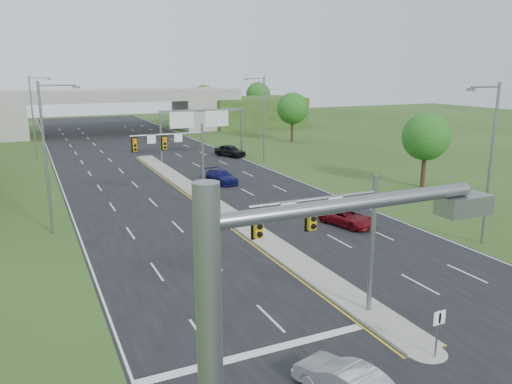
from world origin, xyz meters
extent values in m
plane|color=#294418|center=(0.00, 0.00, 0.00)|extent=(240.00, 240.00, 0.00)
cube|color=black|center=(0.00, 35.00, 0.01)|extent=(24.00, 160.00, 0.02)
cube|color=gray|center=(0.00, 23.00, 0.10)|extent=(2.00, 54.00, 0.16)
cone|color=gray|center=(0.00, -4.00, 0.10)|extent=(2.00, 2.00, 0.16)
cube|color=gold|center=(-1.15, 23.00, 0.03)|extent=(0.12, 54.00, 0.01)
cube|color=gold|center=(1.15, 23.00, 0.03)|extent=(0.12, 54.00, 0.01)
cube|color=silver|center=(-11.80, 35.00, 0.03)|extent=(0.12, 160.00, 0.01)
cube|color=silver|center=(11.80, 35.00, 0.03)|extent=(0.12, 160.00, 0.01)
cube|color=silver|center=(-6.50, -1.00, 0.03)|extent=(10.50, 0.50, 0.01)
cylinder|color=slate|center=(0.00, 0.00, 3.50)|extent=(0.24, 0.24, 7.00)
cylinder|color=slate|center=(-3.25, 0.00, 6.20)|extent=(6.50, 0.16, 0.16)
cube|color=#BC910B|center=(-3.58, -0.25, 5.45)|extent=(0.35, 0.25, 1.10)
cube|color=#BC910B|center=(-6.17, -0.25, 5.45)|extent=(0.35, 0.25, 1.10)
cube|color=black|center=(-3.58, -0.11, 5.45)|extent=(0.55, 0.04, 1.30)
cube|color=black|center=(-6.17, -0.11, 5.45)|extent=(0.55, 0.04, 1.30)
sphere|color=#FF0C05|center=(-3.58, -0.38, 5.80)|extent=(0.20, 0.20, 0.20)
sphere|color=#FF0C05|center=(-6.17, -0.38, 5.80)|extent=(0.20, 0.20, 0.20)
cube|color=white|center=(-4.68, -0.10, 5.85)|extent=(0.75, 0.04, 0.75)
cube|color=white|center=(-2.27, -0.10, 5.85)|extent=(0.75, 0.04, 0.75)
cylinder|color=slate|center=(0.00, 25.00, 3.50)|extent=(0.24, 0.24, 7.00)
cylinder|color=slate|center=(-3.25, 25.00, 6.20)|extent=(6.50, 0.16, 0.16)
cube|color=#BC910B|center=(-3.58, 24.75, 5.45)|extent=(0.35, 0.25, 1.10)
cube|color=#BC910B|center=(-6.17, 24.75, 5.45)|extent=(0.35, 0.25, 1.10)
cube|color=black|center=(-3.58, 24.89, 5.45)|extent=(0.55, 0.04, 1.30)
cube|color=black|center=(-6.17, 24.89, 5.45)|extent=(0.55, 0.04, 1.30)
sphere|color=#FF0C05|center=(-3.58, 24.62, 5.80)|extent=(0.20, 0.20, 0.20)
sphere|color=#FF0C05|center=(-6.17, 24.62, 5.80)|extent=(0.20, 0.20, 0.20)
cube|color=white|center=(-4.68, 24.90, 5.85)|extent=(0.75, 0.04, 0.75)
cube|color=white|center=(-2.27, 24.90, 5.85)|extent=(0.75, 0.04, 0.75)
cylinder|color=slate|center=(0.00, -4.50, 1.10)|extent=(0.08, 0.08, 2.20)
cube|color=white|center=(0.00, -4.55, 1.90)|extent=(0.60, 0.04, 0.60)
cube|color=black|center=(0.00, -4.58, 1.90)|extent=(0.10, 0.02, 0.45)
cylinder|color=slate|center=(1.20, 45.00, 3.30)|extent=(0.28, 0.28, 6.60)
cylinder|color=slate|center=(12.50, 45.00, 3.30)|extent=(0.28, 0.28, 6.60)
cube|color=slate|center=(6.85, 45.00, 6.50)|extent=(11.50, 0.35, 0.35)
cube|color=#0D6121|center=(4.00, 44.80, 5.40)|extent=(3.20, 0.08, 2.00)
cube|color=#0D6121|center=(8.80, 44.80, 5.40)|extent=(3.20, 0.08, 2.00)
cube|color=silver|center=(4.00, 44.75, 5.40)|extent=(3.30, 0.03, 2.10)
cube|color=silver|center=(8.80, 44.75, 5.40)|extent=(3.30, 0.03, 2.10)
cube|color=gray|center=(-17.00, 80.00, 3.00)|extent=(6.00, 12.00, 6.00)
cube|color=gray|center=(17.00, 80.00, 3.00)|extent=(6.00, 12.00, 6.00)
cube|color=#294418|center=(30.00, 80.00, 3.00)|extent=(20.00, 14.00, 6.00)
cube|color=gray|center=(0.00, 80.00, 6.60)|extent=(50.00, 12.00, 1.20)
cube|color=gray|center=(0.00, 74.20, 7.65)|extent=(50.00, 0.40, 0.90)
cube|color=gray|center=(0.00, 85.80, 7.65)|extent=(50.00, 0.40, 0.90)
cylinder|color=slate|center=(-12.25, -15.00, 10.70)|extent=(2.50, 0.12, 0.12)
cube|color=slate|center=(-11.00, -15.00, 10.55)|extent=(0.50, 0.25, 0.18)
cylinder|color=slate|center=(-13.50, 20.00, 5.50)|extent=(0.20, 0.20, 11.00)
cylinder|color=slate|center=(-12.25, 20.00, 10.70)|extent=(2.50, 0.12, 0.12)
cube|color=slate|center=(-11.00, 20.00, 10.55)|extent=(0.50, 0.25, 0.18)
cylinder|color=slate|center=(-13.50, 55.00, 5.50)|extent=(0.20, 0.20, 11.00)
cylinder|color=slate|center=(-12.25, 55.00, 10.70)|extent=(2.50, 0.12, 0.12)
cube|color=slate|center=(-11.00, 55.00, 10.55)|extent=(0.50, 0.25, 0.18)
cylinder|color=slate|center=(13.50, 5.00, 5.50)|extent=(0.20, 0.20, 11.00)
cylinder|color=slate|center=(12.25, 5.00, 10.70)|extent=(2.50, 0.12, 0.12)
cube|color=slate|center=(11.00, 5.00, 10.55)|extent=(0.50, 0.25, 0.18)
cylinder|color=slate|center=(13.50, 40.00, 5.50)|extent=(0.20, 0.20, 11.00)
cylinder|color=slate|center=(12.25, 40.00, 10.70)|extent=(2.50, 0.12, 0.12)
cube|color=slate|center=(11.00, 40.00, 10.55)|extent=(0.50, 0.25, 0.18)
cylinder|color=#382316|center=(22.00, 20.00, 2.00)|extent=(0.44, 0.44, 4.00)
sphere|color=#205416|center=(22.00, 20.00, 5.20)|extent=(4.80, 4.80, 4.80)
cylinder|color=#382316|center=(26.00, 55.00, 2.12)|extent=(0.44, 0.44, 4.25)
sphere|color=#205416|center=(26.00, 55.00, 5.53)|extent=(5.20, 5.20, 5.20)
cylinder|color=#382316|center=(24.00, 94.00, 2.12)|extent=(0.44, 0.44, 4.25)
sphere|color=#205416|center=(24.00, 94.00, 5.53)|extent=(5.60, 5.60, 5.60)
cylinder|color=#382316|center=(38.00, 94.00, 2.25)|extent=(0.44, 0.44, 4.50)
sphere|color=#205416|center=(38.00, 94.00, 5.85)|extent=(6.00, 6.00, 6.00)
imported|color=#B8B9C1|center=(-4.94, -5.19, 0.73)|extent=(2.60, 4.53, 1.41)
imported|color=#620910|center=(7.32, 12.34, 0.67)|extent=(3.31, 5.06, 1.29)
imported|color=#0C0C48|center=(3.86, 30.36, 0.71)|extent=(2.51, 4.94, 1.37)
imported|color=black|center=(10.94, 45.45, 0.83)|extent=(3.74, 5.12, 1.62)
camera|label=1|loc=(-14.61, -18.22, 11.76)|focal=35.00mm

